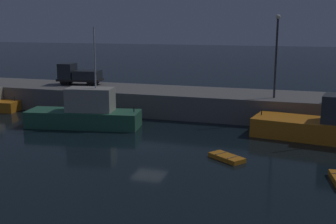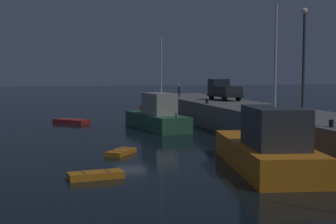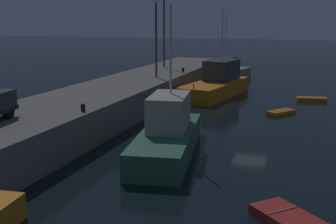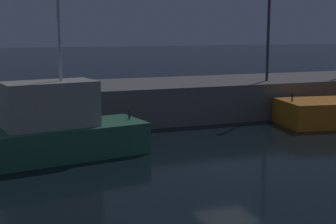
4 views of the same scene
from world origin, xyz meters
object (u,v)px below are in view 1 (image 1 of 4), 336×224
at_px(fishing_trawler_red, 85,113).
at_px(dinghy_orange_near, 227,157).
at_px(fishing_boat_blue, 334,125).
at_px(utility_truck, 78,74).
at_px(bollard_central, 336,101).
at_px(bollard_east, 104,89).
at_px(lamp_post_west, 276,50).

bearing_deg(fishing_trawler_red, dinghy_orange_near, -22.26).
distance_m(fishing_trawler_red, fishing_boat_blue, 21.67).
relative_size(utility_truck, bollard_central, 11.50).
bearing_deg(fishing_trawler_red, bollard_east, 97.27).
xyz_separation_m(fishing_boat_blue, bollard_east, (-22.31, 3.77, 1.34)).
height_order(dinghy_orange_near, bollard_central, bollard_central).
bearing_deg(dinghy_orange_near, fishing_boat_blue, 45.24).
bearing_deg(fishing_boat_blue, bollard_east, 170.42).
relative_size(fishing_trawler_red, fishing_boat_blue, 0.88).
xyz_separation_m(fishing_boat_blue, dinghy_orange_near, (-7.45, -7.51, -1.19)).
relative_size(utility_truck, bollard_east, 10.68).
height_order(fishing_boat_blue, utility_truck, fishing_boat_blue).
distance_m(dinghy_orange_near, bollard_east, 18.82).
distance_m(fishing_trawler_red, dinghy_orange_near, 15.33).
distance_m(lamp_post_west, bollard_central, 7.08).
relative_size(dinghy_orange_near, bollard_east, 5.70).
bearing_deg(fishing_trawler_red, utility_truck, 122.24).
distance_m(fishing_trawler_red, lamp_post_west, 18.71).
bearing_deg(fishing_boat_blue, dinghy_orange_near, -134.76).
xyz_separation_m(fishing_trawler_red, dinghy_orange_near, (14.15, -5.79, -1.13)).
distance_m(utility_truck, bollard_east, 6.48).
height_order(utility_truck, bollard_central, utility_truck).
distance_m(lamp_post_west, bollard_east, 17.73).
bearing_deg(lamp_post_west, utility_truck, 173.83).
xyz_separation_m(dinghy_orange_near, bollard_east, (-14.85, 11.28, 2.53)).
xyz_separation_m(dinghy_orange_near, utility_truck, (-20.01, 15.09, 3.47)).
distance_m(fishing_boat_blue, utility_truck, 28.58).
bearing_deg(fishing_trawler_red, lamp_post_west, 22.71).
xyz_separation_m(fishing_boat_blue, utility_truck, (-27.47, 7.57, 2.28)).
distance_m(dinghy_orange_near, lamp_post_west, 14.58).
bearing_deg(lamp_post_west, bollard_east, -175.35).
distance_m(fishing_trawler_red, bollard_central, 22.70).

